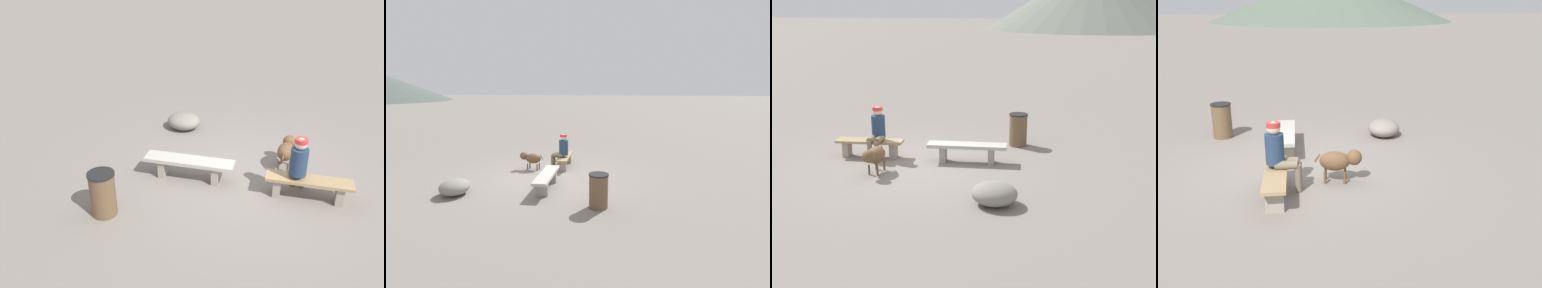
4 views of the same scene
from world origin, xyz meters
TOP-DOWN VIEW (x-y plane):
  - ground at (0.00, 0.00)m, footprint 210.00×210.00m
  - bench_left at (-1.12, -0.33)m, footprint 1.81×0.43m
  - bench_right at (1.20, -0.41)m, footprint 1.58×0.41m
  - seated_person at (0.98, -0.34)m, footprint 0.35×0.60m
  - dog at (0.73, 0.69)m, footprint 0.41×0.85m
  - trash_bin at (-2.22, -1.87)m, footprint 0.47×0.47m
  - boulder at (-1.92, 1.97)m, footprint 0.92×0.85m

SIDE VIEW (x-z plane):
  - ground at x=0.00m, z-range -0.06..0.00m
  - boulder at x=-1.92m, z-range 0.00..0.42m
  - bench_right at x=1.20m, z-range 0.08..0.50m
  - bench_left at x=-1.12m, z-range 0.10..0.54m
  - dog at x=0.73m, z-range 0.11..0.72m
  - trash_bin at x=-2.22m, z-range 0.00..0.83m
  - seated_person at x=0.98m, z-range 0.09..1.32m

